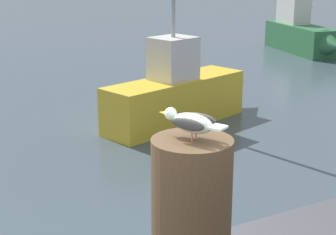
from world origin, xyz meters
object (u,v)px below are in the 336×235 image
at_px(boat_yellow, 184,93).
at_px(seagull, 191,122).
at_px(boat_green, 303,34).
at_px(mooring_post, 191,221).

bearing_deg(boat_yellow, seagull, -120.35).
xyz_separation_m(boat_yellow, boat_green, (7.75, 5.11, 0.05)).
bearing_deg(boat_yellow, boat_green, 33.39).
height_order(seagull, boat_yellow, boat_yellow).
bearing_deg(seagull, boat_yellow, 59.65).
distance_m(seagull, boat_yellow, 8.11).
xyz_separation_m(mooring_post, boat_green, (11.74, 11.94, -1.19)).
distance_m(mooring_post, seagull, 0.54).
height_order(seagull, boat_green, seagull).
distance_m(seagull, boat_green, 16.83).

